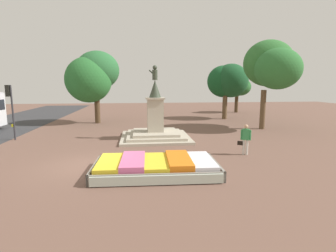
% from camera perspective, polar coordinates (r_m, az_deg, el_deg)
% --- Properties ---
extents(ground_plane, '(87.19, 87.19, 0.00)m').
position_cam_1_polar(ground_plane, '(13.55, -17.52, -8.29)').
color(ground_plane, brown).
extents(flower_planter, '(5.65, 3.33, 0.69)m').
position_cam_1_polar(flower_planter, '(11.89, -2.58, -8.80)').
color(flower_planter, '#38281C').
rests_on(flower_planter, ground_plane).
extents(statue_monument, '(4.94, 4.94, 5.27)m').
position_cam_1_polar(statue_monument, '(19.13, -2.78, -0.18)').
color(statue_monument, '#B0A591').
rests_on(statue_monument, ground_plane).
extents(traffic_light_far_corner, '(0.41, 0.29, 3.90)m').
position_cam_1_polar(traffic_light_far_corner, '(21.49, -31.10, 4.38)').
color(traffic_light_far_corner, '#2D2D33').
rests_on(traffic_light_far_corner, ground_plane).
extents(pedestrian_with_handbag, '(0.67, 0.45, 1.73)m').
position_cam_1_polar(pedestrian_with_handbag, '(15.34, 16.49, -2.46)').
color(pedestrian_with_handbag, beige).
rests_on(pedestrian_with_handbag, ground_plane).
extents(park_tree_far_left, '(4.54, 5.65, 7.86)m').
position_cam_1_polar(park_tree_far_left, '(25.09, 21.76, 12.09)').
color(park_tree_far_left, brown).
rests_on(park_tree_far_left, ground_plane).
extents(park_tree_behind_statue, '(4.58, 4.06, 6.26)m').
position_cam_1_polar(park_tree_behind_statue, '(31.11, 12.86, 9.50)').
color(park_tree_behind_statue, brown).
rests_on(park_tree_behind_statue, ground_plane).
extents(park_tree_far_right, '(5.31, 4.83, 7.30)m').
position_cam_1_polar(park_tree_far_right, '(27.92, -16.16, 10.39)').
color(park_tree_far_right, '#4C3823').
rests_on(park_tree_far_right, ground_plane).
extents(park_tree_street_side, '(3.83, 3.25, 4.83)m').
position_cam_1_polar(park_tree_street_side, '(38.22, 15.16, 8.11)').
color(park_tree_street_side, '#4C3823').
rests_on(park_tree_street_side, ground_plane).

